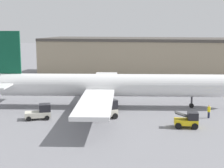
% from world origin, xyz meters
% --- Properties ---
extents(ground_plane, '(400.00, 400.00, 0.00)m').
position_xyz_m(ground_plane, '(0.00, 0.00, 0.00)').
color(ground_plane, slate).
extents(terminal_building, '(64.54, 17.58, 9.65)m').
position_xyz_m(terminal_building, '(7.53, 36.77, 4.83)').
color(terminal_building, gray).
rests_on(terminal_building, ground_plane).
extents(airplane, '(41.11, 36.25, 11.86)m').
position_xyz_m(airplane, '(-1.06, -0.17, 3.42)').
color(airplane, silver).
rests_on(airplane, ground_plane).
extents(ground_crew_worker, '(0.40, 0.40, 1.84)m').
position_xyz_m(ground_crew_worker, '(14.41, -3.84, 0.98)').
color(ground_crew_worker, '#1E2338').
rests_on(ground_crew_worker, ground_plane).
extents(baggage_tug, '(3.82, 3.58, 2.55)m').
position_xyz_m(baggage_tug, '(0.55, -6.75, 1.17)').
color(baggage_tug, beige).
rests_on(baggage_tug, ground_plane).
extents(belt_loader_truck, '(3.01, 2.13, 2.01)m').
position_xyz_m(belt_loader_truck, '(11.47, -9.09, 0.97)').
color(belt_loader_truck, yellow).
rests_on(belt_loader_truck, ground_plane).
extents(pushback_tug, '(3.82, 2.99, 2.07)m').
position_xyz_m(pushback_tug, '(-8.23, -8.90, 0.95)').
color(pushback_tug, beige).
rests_on(pushback_tug, ground_plane).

